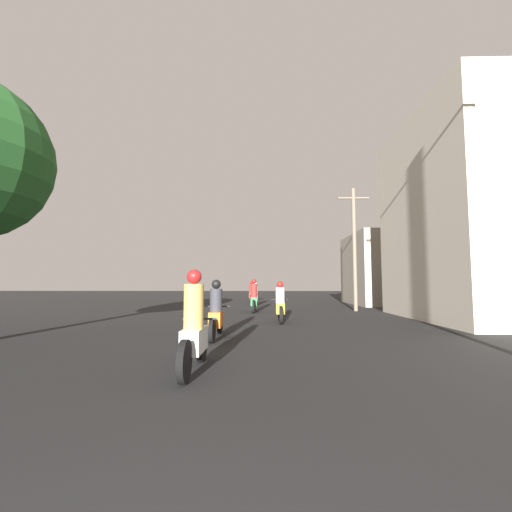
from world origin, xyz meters
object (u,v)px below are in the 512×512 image
at_px(motorcycle_orange, 216,314).
at_px(motorcycle_silver, 255,296).
at_px(motorcycle_red, 251,294).
at_px(building_right_far, 384,269).
at_px(motorcycle_yellow, 280,305).
at_px(motorcycle_green, 254,299).
at_px(utility_pole_far, 354,246).
at_px(building_right_near, 477,216).
at_px(motorcycle_white, 194,331).

distance_m(motorcycle_orange, motorcycle_silver, 13.10).
distance_m(motorcycle_red, building_right_far, 9.55).
bearing_deg(building_right_far, motorcycle_red, 163.57).
bearing_deg(building_right_far, motorcycle_yellow, -125.01).
relative_size(motorcycle_yellow, motorcycle_green, 0.95).
distance_m(motorcycle_orange, utility_pole_far, 10.81).
height_order(building_right_near, utility_pole_far, building_right_near).
bearing_deg(motorcycle_red, building_right_far, -18.26).
bearing_deg(motorcycle_green, utility_pole_far, 1.50).
bearing_deg(motorcycle_orange, motorcycle_white, -79.29).
height_order(motorcycle_silver, building_right_far, building_right_far).
distance_m(motorcycle_yellow, building_right_near, 8.53).
height_order(motorcycle_white, motorcycle_silver, motorcycle_white).
height_order(motorcycle_yellow, motorcycle_silver, motorcycle_yellow).
bearing_deg(motorcycle_orange, motorcycle_yellow, 72.32).
bearing_deg(motorcycle_red, motorcycle_white, -92.20).
relative_size(motorcycle_green, motorcycle_red, 1.03).
xyz_separation_m(motorcycle_red, utility_pole_far, (5.62, -8.24, 2.70)).
bearing_deg(building_right_near, motorcycle_white, -140.27).
bearing_deg(motorcycle_orange, building_right_far, 65.80).
bearing_deg(utility_pole_far, building_right_near, -48.05).
relative_size(motorcycle_white, motorcycle_yellow, 1.04).
distance_m(motorcycle_white, utility_pole_far, 13.56).
relative_size(motorcycle_white, utility_pole_far, 0.31).
bearing_deg(motorcycle_yellow, motorcycle_orange, -113.73).
xyz_separation_m(motorcycle_white, motorcycle_green, (0.61, 11.27, -0.01)).
relative_size(motorcycle_white, motorcycle_orange, 0.97).
height_order(motorcycle_white, motorcycle_orange, motorcycle_white).
distance_m(motorcycle_white, motorcycle_silver, 16.41).
xyz_separation_m(motorcycle_orange, utility_pole_far, (5.86, 8.67, 2.71)).
xyz_separation_m(motorcycle_white, motorcycle_orange, (-0.11, 3.32, -0.05)).
bearing_deg(building_right_far, building_right_near, -88.09).
xyz_separation_m(motorcycle_yellow, motorcycle_red, (-1.57, 13.27, 0.01)).
height_order(motorcycle_green, motorcycle_red, motorcycle_green).
height_order(motorcycle_silver, utility_pole_far, utility_pole_far).
bearing_deg(motorcycle_yellow, motorcycle_green, 106.87).
bearing_deg(motorcycle_yellow, motorcycle_white, -100.99).
relative_size(motorcycle_orange, utility_pole_far, 0.32).
distance_m(motorcycle_orange, motorcycle_yellow, 4.07).
bearing_deg(motorcycle_orange, motorcycle_silver, 95.94).
height_order(building_right_far, utility_pole_far, utility_pole_far).
bearing_deg(motorcycle_red, utility_pole_far, -57.55).
xyz_separation_m(motorcycle_orange, motorcycle_yellow, (1.81, 3.64, -0.00)).
distance_m(motorcycle_green, building_right_near, 10.07).
height_order(motorcycle_white, building_right_far, building_right_far).
distance_m(motorcycle_green, utility_pole_far, 5.83).
height_order(motorcycle_yellow, motorcycle_green, motorcycle_green).
distance_m(motorcycle_white, building_right_far, 19.88).
relative_size(motorcycle_red, building_right_far, 0.31).
bearing_deg(motorcycle_yellow, motorcycle_red, 99.48).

